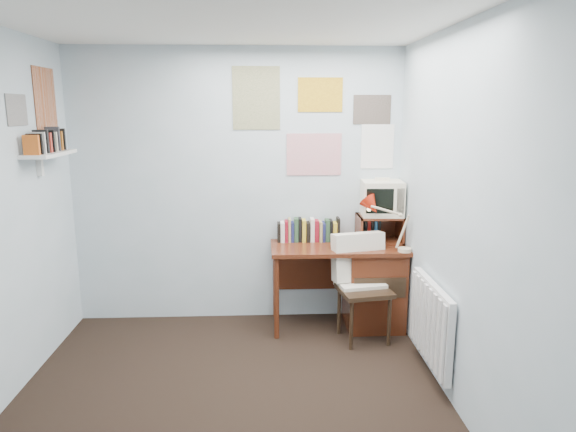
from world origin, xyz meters
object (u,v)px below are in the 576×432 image
object	(u,v)px
crt_tv	(382,196)
radiator	(431,322)
tv_riser	(379,229)
desk	(367,283)
wall_shelf	(49,154)
desk_chair	(364,291)
desk_lamp	(406,228)

from	to	relation	value
crt_tv	radiator	size ratio (longest dim) A/B	0.45
tv_riser	radiator	xyz separation A→B (m)	(0.17, -1.04, -0.47)
desk	tv_riser	size ratio (longest dim) A/B	3.00
tv_riser	wall_shelf	distance (m)	2.83
desk_chair	desk_lamp	distance (m)	0.64
crt_tv	radiator	distance (m)	1.31
desk_chair	radiator	xyz separation A→B (m)	(0.38, -0.62, -0.02)
desk_lamp	wall_shelf	bearing A→B (deg)	168.69
crt_tv	wall_shelf	world-z (taller)	wall_shelf
desk_chair	crt_tv	distance (m)	0.89
desk	desk_lamp	xyz separation A→B (m)	(0.27, -0.22, 0.56)
desk_chair	radiator	size ratio (longest dim) A/B	1.11
desk	tv_riser	xyz separation A→B (m)	(0.12, 0.11, 0.48)
desk_chair	desk_lamp	xyz separation A→B (m)	(0.36, 0.09, 0.53)
wall_shelf	desk_chair	bearing A→B (deg)	1.73
desk_lamp	radiator	world-z (taller)	desk_lamp
crt_tv	desk	bearing A→B (deg)	-132.59
tv_riser	crt_tv	bearing A→B (deg)	51.09
desk	tv_riser	distance (m)	0.51
tv_riser	radiator	distance (m)	1.15
tv_riser	radiator	bearing A→B (deg)	-80.72
desk_lamp	wall_shelf	xyz separation A→B (m)	(-2.84, -0.16, 0.65)
desk	desk_chair	size ratio (longest dim) A/B	1.36
desk_chair	tv_riser	xyz separation A→B (m)	(0.21, 0.42, 0.44)
desk	wall_shelf	xyz separation A→B (m)	(-2.57, -0.38, 1.21)
desk_lamp	crt_tv	world-z (taller)	crt_tv
radiator	wall_shelf	size ratio (longest dim) A/B	1.29
desk_lamp	desk	bearing A→B (deg)	126.18
desk_lamp	tv_riser	distance (m)	0.37
desk	crt_tv	xyz separation A→B (m)	(0.13, 0.13, 0.78)
tv_riser	desk	bearing A→B (deg)	-137.04
desk_chair	tv_riser	distance (m)	0.64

